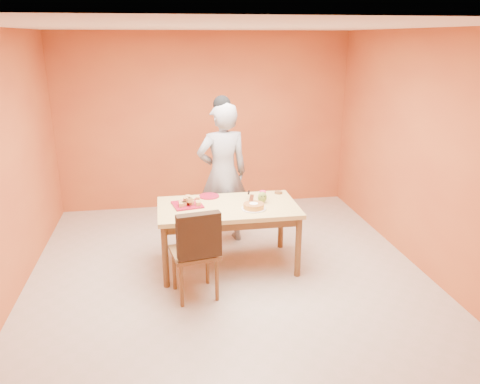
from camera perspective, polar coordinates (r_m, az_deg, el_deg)
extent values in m
plane|color=beige|center=(5.42, -1.34, -10.34)|extent=(5.00, 5.00, 0.00)
plane|color=white|center=(4.75, -1.60, 19.53)|extent=(5.00, 5.00, 0.00)
plane|color=#C6632D|center=(7.34, -4.29, 8.50)|extent=(4.50, 0.00, 4.50)
plane|color=#C6632D|center=(5.12, -27.26, 2.12)|extent=(0.00, 5.00, 5.00)
plane|color=#C6632D|center=(5.68, 21.70, 4.31)|extent=(0.00, 5.00, 5.00)
cube|color=tan|center=(5.39, -1.49, -1.92)|extent=(1.60, 0.90, 0.05)
cube|color=brown|center=(5.42, -1.48, -2.66)|extent=(1.48, 0.78, 0.10)
cylinder|color=brown|center=(5.13, -9.10, -7.85)|extent=(0.07, 0.07, 0.71)
cylinder|color=brown|center=(5.84, -9.23, -4.50)|extent=(0.07, 0.07, 0.71)
cylinder|color=brown|center=(5.33, 7.11, -6.71)|extent=(0.07, 0.07, 0.71)
cylinder|color=brown|center=(6.02, 5.01, -3.62)|extent=(0.07, 0.07, 0.71)
imported|color=gray|center=(6.04, -2.12, 2.20)|extent=(0.74, 0.55, 1.85)
cube|color=maroon|center=(5.41, -6.44, -1.54)|extent=(0.37, 0.37, 0.02)
cylinder|color=maroon|center=(5.69, -3.79, -0.51)|extent=(0.28, 0.28, 0.01)
cylinder|color=white|center=(5.27, 1.67, -2.05)|extent=(0.31, 0.31, 0.01)
cylinder|color=gold|center=(5.26, 1.68, -1.71)|extent=(0.29, 0.29, 0.05)
cube|color=white|center=(5.41, 1.41, -0.73)|extent=(0.10, 0.24, 0.01)
ellipsoid|color=olive|center=(5.45, 2.73, -0.66)|extent=(0.13, 0.12, 0.13)
cylinder|color=#DE2157|center=(5.57, 2.78, -0.40)|extent=(0.09, 0.09, 0.11)
cylinder|color=#3E2510|center=(5.81, 4.70, -0.05)|extent=(0.10, 0.10, 0.03)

